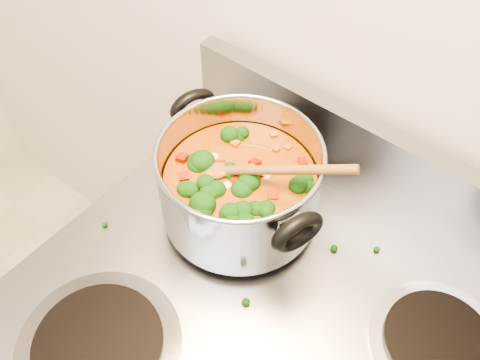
% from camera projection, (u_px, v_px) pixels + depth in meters
% --- Properties ---
extents(stockpot, '(0.31, 0.25, 0.15)m').
position_uv_depth(stockpot, '(240.00, 184.00, 0.81)').
color(stockpot, '#A4A4AC').
rests_on(stockpot, electric_range).
extents(wooden_spoon, '(0.24, 0.12, 0.10)m').
position_uv_depth(wooden_spoon, '(246.00, 170.00, 0.78)').
color(wooden_spoon, brown).
rests_on(wooden_spoon, stockpot).
extents(cooktop_crumbs, '(0.33, 0.33, 0.01)m').
position_uv_depth(cooktop_crumbs, '(265.00, 254.00, 0.82)').
color(cooktop_crumbs, black).
rests_on(cooktop_crumbs, electric_range).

